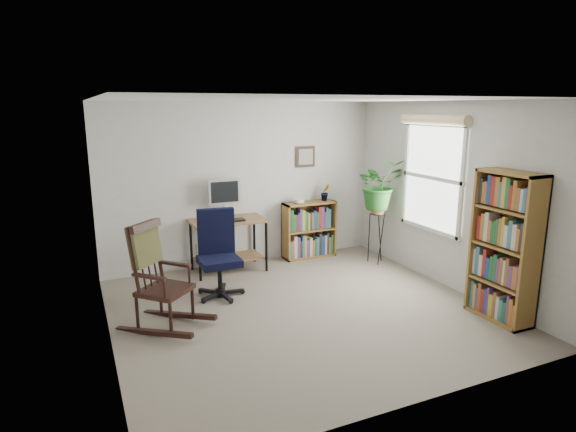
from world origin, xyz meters
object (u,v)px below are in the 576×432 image
rocking_chair (164,276)px  low_bookshelf (309,230)px  tall_bookshelf (505,247)px  desk (229,245)px  office_chair (219,254)px

rocking_chair → low_bookshelf: rocking_chair is taller
tall_bookshelf → desk: bearing=129.1°
desk → tall_bookshelf: bearing=-50.9°
desk → office_chair: office_chair is taller
desk → rocking_chair: 1.90m
desk → tall_bookshelf: size_ratio=0.63×
rocking_chair → low_bookshelf: size_ratio=1.33×
office_chair → tall_bookshelf: (2.67, -1.90, 0.28)m
desk → rocking_chair: bearing=-128.2°
desk → low_bookshelf: low_bookshelf is taller
office_chair → rocking_chair: size_ratio=0.95×
office_chair → low_bookshelf: (1.76, 1.01, -0.11)m
desk → office_chair: size_ratio=0.96×
rocking_chair → tall_bookshelf: tall_bookshelf is taller
office_chair → low_bookshelf: 2.03m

